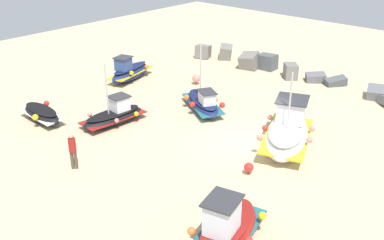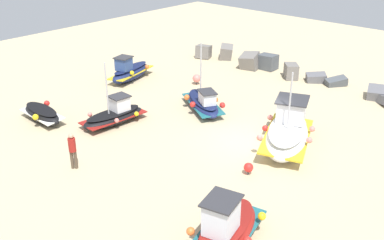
{
  "view_description": "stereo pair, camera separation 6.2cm",
  "coord_description": "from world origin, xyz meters",
  "views": [
    {
      "loc": [
        10.68,
        -16.35,
        10.09
      ],
      "look_at": [
        -2.64,
        -1.38,
        0.9
      ],
      "focal_mm": 42.01,
      "sensor_mm": 36.0,
      "label": 1
    },
    {
      "loc": [
        10.72,
        -16.31,
        10.09
      ],
      "look_at": [
        -2.64,
        -1.38,
        0.9
      ],
      "focal_mm": 42.01,
      "sensor_mm": 36.0,
      "label": 2
    }
  ],
  "objects": [
    {
      "name": "fishing_boat_0",
      "position": [
        1.4,
        0.9,
        0.73
      ],
      "size": [
        3.61,
        5.09,
        3.86
      ],
      "rotation": [
        0.0,
        0.0,
        1.96
      ],
      "color": "white",
      "rests_on": "ground_plane"
    },
    {
      "name": "fishing_boat_2",
      "position": [
        -9.8,
        -5.36,
        0.42
      ],
      "size": [
        3.09,
        1.62,
        0.89
      ],
      "rotation": [
        0.0,
        0.0,
        3.11
      ],
      "color": "black",
      "rests_on": "ground_plane"
    },
    {
      "name": "breakwater_rocks",
      "position": [
        -1.69,
        9.87,
        0.43
      ],
      "size": [
        22.39,
        2.55,
        1.41
      ],
      "color": "slate",
      "rests_on": "ground_plane"
    },
    {
      "name": "fishing_boat_3",
      "position": [
        3.58,
        -6.65,
        0.65
      ],
      "size": [
        2.32,
        3.84,
        2.09
      ],
      "rotation": [
        0.0,
        0.0,
        4.95
      ],
      "color": "maroon",
      "rests_on": "ground_plane"
    },
    {
      "name": "mooring_buoy_0",
      "position": [
        -7.44,
        4.44,
        0.41
      ],
      "size": [
        0.53,
        0.53,
        0.68
      ],
      "color": "#3F3F42",
      "rests_on": "ground_plane"
    },
    {
      "name": "fishing_boat_4",
      "position": [
        -4.36,
        1.49,
        0.46
      ],
      "size": [
        3.98,
        3.07,
        3.82
      ],
      "rotation": [
        0.0,
        0.0,
        5.75
      ],
      "color": "navy",
      "rests_on": "ground_plane"
    },
    {
      "name": "mooring_buoy_1",
      "position": [
        1.54,
        -2.45,
        0.33
      ],
      "size": [
        0.41,
        0.41,
        0.54
      ],
      "color": "#3F3F42",
      "rests_on": "ground_plane"
    },
    {
      "name": "person_walking",
      "position": [
        -4.4,
        -7.09,
        0.97
      ],
      "size": [
        0.32,
        0.32,
        1.69
      ],
      "rotation": [
        0.0,
        0.0,
        2.35
      ],
      "color": "brown",
      "rests_on": "ground_plane"
    },
    {
      "name": "fishing_boat_5",
      "position": [
        -6.74,
        -2.94,
        0.45
      ],
      "size": [
        1.93,
        3.69,
        3.42
      ],
      "rotation": [
        0.0,
        0.0,
        1.49
      ],
      "color": "black",
      "rests_on": "ground_plane"
    },
    {
      "name": "ground_plane",
      "position": [
        0.0,
        0.0,
        0.0
      ],
      "size": [
        55.13,
        55.13,
        0.0
      ],
      "primitive_type": "plane",
      "color": "#C6B289"
    },
    {
      "name": "fishing_boat_6",
      "position": [
        -11.33,
        2.16,
        0.59
      ],
      "size": [
        2.13,
        3.93,
        1.8
      ],
      "rotation": [
        0.0,
        0.0,
        4.95
      ],
      "color": "navy",
      "rests_on": "ground_plane"
    }
  ]
}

